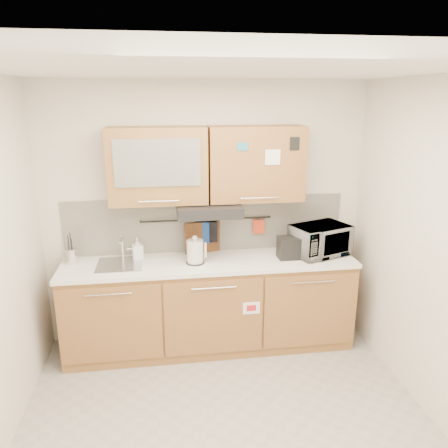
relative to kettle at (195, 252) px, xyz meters
name	(u,v)px	position (x,y,z in m)	size (l,w,h in m)	color
floor	(228,429)	(0.14, -1.15, -1.03)	(3.20, 3.20, 0.00)	#9E9993
ceiling	(230,69)	(0.14, -1.15, 1.57)	(3.20, 3.20, 0.00)	white
wall_back	(206,214)	(0.14, 0.35, 0.27)	(3.20, 3.20, 0.00)	silver
wall_right	(445,259)	(1.74, -1.15, 0.27)	(3.00, 3.00, 0.00)	silver
base_cabinet	(210,309)	(0.14, 0.04, -0.62)	(2.80, 0.64, 0.88)	#AF7F3E
countertop	(210,263)	(0.14, 0.04, -0.13)	(2.82, 0.62, 0.04)	white
backsplash	(206,224)	(0.14, 0.34, 0.17)	(2.80, 0.02, 0.56)	silver
upper_cabinets	(207,164)	(0.14, 0.17, 0.80)	(1.82, 0.37, 0.70)	#AF7F3E
range_hood	(209,209)	(0.14, 0.10, 0.39)	(0.60, 0.46, 0.10)	black
sink	(120,264)	(-0.71, 0.06, -0.10)	(0.42, 0.40, 0.26)	silver
utensil_rail	(207,220)	(0.14, 0.30, 0.23)	(0.02, 0.02, 1.30)	black
utensil_crock	(72,256)	(-1.16, 0.16, -0.03)	(0.15, 0.15, 0.29)	silver
kettle	(195,252)	(0.00, 0.00, 0.00)	(0.20, 0.18, 0.27)	silver
toaster	(292,247)	(0.95, 0.00, 0.00)	(0.28, 0.17, 0.21)	black
microwave	(320,240)	(1.25, 0.06, 0.04)	(0.54, 0.37, 0.30)	#999999
soap_bottle	(138,249)	(-0.54, 0.18, 0.00)	(0.10, 0.10, 0.22)	#999999
cutting_board	(203,243)	(0.10, 0.29, -0.01)	(0.36, 0.03, 0.45)	brown
oven_mitt	(203,232)	(0.10, 0.29, 0.10)	(0.13, 0.03, 0.21)	#204494
dark_pouch	(211,232)	(0.18, 0.29, 0.11)	(0.13, 0.04, 0.21)	black
pot_holder	(259,227)	(0.67, 0.29, 0.14)	(0.12, 0.02, 0.14)	#BB3518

